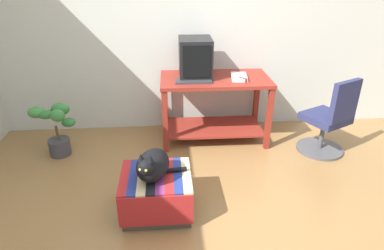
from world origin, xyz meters
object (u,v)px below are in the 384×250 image
(keyboard, at_px, (194,81))
(book, at_px, (239,77))
(cat, at_px, (152,165))
(stapler, at_px, (243,80))
(desk, at_px, (215,98))
(ottoman_with_blanket, at_px, (157,193))
(office_chair, at_px, (329,122))
(tv_monitor, at_px, (195,58))
(potted_plant, at_px, (56,128))

(keyboard, relative_size, book, 1.39)
(cat, height_order, stapler, stapler)
(stapler, bearing_deg, desk, 108.36)
(ottoman_with_blanket, bearing_deg, keyboard, 70.28)
(office_chair, bearing_deg, stapler, -43.37)
(tv_monitor, bearing_deg, ottoman_with_blanket, -107.44)
(book, bearing_deg, office_chair, -15.52)
(book, xyz_separation_m, potted_plant, (-2.05, -0.19, -0.48))
(tv_monitor, xyz_separation_m, potted_plant, (-1.56, -0.31, -0.67))
(keyboard, xyz_separation_m, cat, (-0.43, -1.20, -0.30))
(keyboard, relative_size, stapler, 3.64)
(cat, bearing_deg, potted_plant, 154.18)
(keyboard, bearing_deg, potted_plant, -175.13)
(desk, xyz_separation_m, potted_plant, (-1.79, -0.25, -0.21))
(potted_plant, bearing_deg, office_chair, -3.79)
(cat, bearing_deg, keyboard, 89.35)
(tv_monitor, height_order, stapler, tv_monitor)
(book, height_order, office_chair, office_chair)
(keyboard, relative_size, cat, 0.88)
(keyboard, bearing_deg, office_chair, -10.40)
(tv_monitor, bearing_deg, book, -12.40)
(tv_monitor, xyz_separation_m, cat, (-0.47, -1.41, -0.50))
(desk, height_order, office_chair, office_chair)
(office_chair, bearing_deg, keyboard, -37.87)
(tv_monitor, relative_size, keyboard, 1.10)
(keyboard, xyz_separation_m, office_chair, (1.47, -0.30, -0.40))
(keyboard, xyz_separation_m, ottoman_with_blanket, (-0.42, -1.16, -0.61))
(tv_monitor, relative_size, cat, 0.96)
(tv_monitor, height_order, keyboard, tv_monitor)
(office_chair, bearing_deg, book, -48.86)
(keyboard, distance_m, office_chair, 1.56)
(stapler, bearing_deg, cat, -171.76)
(office_chair, bearing_deg, ottoman_with_blanket, -1.95)
(keyboard, bearing_deg, cat, -108.81)
(office_chair, bearing_deg, tv_monitor, -45.81)
(ottoman_with_blanket, xyz_separation_m, office_chair, (1.89, 0.86, 0.20))
(keyboard, relative_size, potted_plant, 0.67)
(desk, distance_m, ottoman_with_blanket, 1.51)
(stapler, bearing_deg, book, 59.94)
(cat, height_order, potted_plant, cat)
(desk, bearing_deg, cat, -116.48)
(desk, distance_m, office_chair, 1.30)
(book, height_order, cat, book)
(potted_plant, distance_m, stapler, 2.13)
(ottoman_with_blanket, bearing_deg, book, 53.13)
(book, bearing_deg, potted_plant, -167.64)
(tv_monitor, xyz_separation_m, book, (0.49, -0.11, -0.20))
(cat, bearing_deg, desk, 82.01)
(keyboard, bearing_deg, desk, 30.73)
(keyboard, height_order, cat, keyboard)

